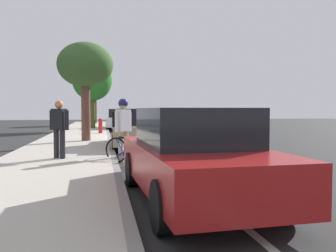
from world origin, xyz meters
TOP-DOWN VIEW (x-y plane):
  - ground at (0.00, 0.00)m, footprint 69.34×69.34m
  - sidewalk at (3.18, 0.00)m, footprint 3.06×43.34m
  - curb_edge at (1.58, 0.00)m, footprint 0.16×43.34m
  - lane_stripe_centre at (-2.74, 0.43)m, footprint 0.14×44.20m
  - lane_stripe_bike_edge at (0.11, 0.00)m, footprint 0.12×43.34m
  - parked_sedan_white_nearest at (0.63, -8.45)m, footprint 2.05×4.50m
  - parked_sedan_tan_second at (0.55, 3.96)m, footprint 2.05×4.50m
  - parked_sedan_red_mid at (0.43, 11.84)m, footprint 2.01×4.48m
  - bicycle_at_curb at (1.11, 7.81)m, footprint 1.41×1.12m
  - cyclist_with_backpack at (1.33, 7.34)m, footprint 0.55×0.54m
  - street_tree_near_cyclist at (2.58, -17.69)m, footprint 2.39×2.39m
  - street_tree_mid_block at (2.58, -8.36)m, footprint 2.80×2.80m
  - street_tree_far_end at (2.58, 1.87)m, footprint 2.36×2.36m
  - pedestrian_on_phone at (3.04, 7.41)m, footprint 0.54×0.40m
  - fire_hydrant at (2.01, -2.73)m, footprint 0.22×0.22m

SIDE VIEW (x-z plane):
  - ground at x=0.00m, z-range 0.00..0.00m
  - lane_stripe_bike_edge at x=0.11m, z-range 0.00..0.01m
  - lane_stripe_centre at x=-2.74m, z-range 0.00..0.01m
  - sidewalk at x=3.18m, z-range 0.00..0.16m
  - curb_edge at x=1.58m, z-range 0.00..0.16m
  - bicycle_at_curb at x=1.11m, z-range -0.01..0.77m
  - fire_hydrant at x=2.01m, z-range 0.16..1.00m
  - parked_sedan_white_nearest at x=0.63m, z-range -0.01..1.51m
  - parked_sedan_tan_second at x=0.55m, z-range -0.01..1.51m
  - parked_sedan_red_mid at x=0.43m, z-range -0.01..1.51m
  - pedestrian_on_phone at x=3.04m, z-range 0.26..1.84m
  - cyclist_with_backpack at x=1.33m, z-range 0.21..2.01m
  - street_tree_far_end at x=2.58m, z-range 1.23..5.42m
  - street_tree_near_cyclist at x=2.58m, z-range 1.32..5.71m
  - street_tree_mid_block at x=2.58m, z-range 1.10..6.01m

